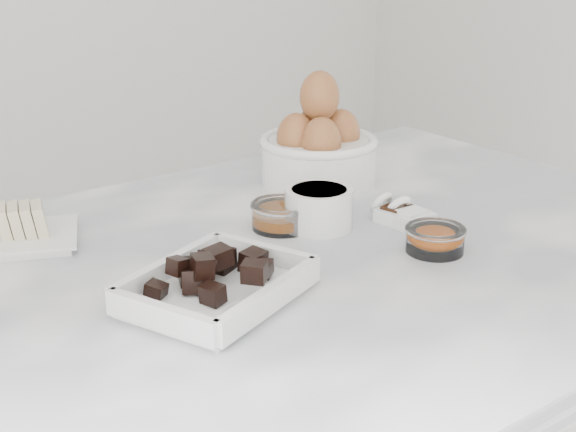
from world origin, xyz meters
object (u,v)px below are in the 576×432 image
object	(u,v)px
sugar_ramekin	(319,207)
egg_bowl	(318,148)
vanilla_spoon	(393,211)
zest_bowl	(435,238)
salt_spoon	(409,216)
butter_plate	(25,231)
honey_bowl	(282,215)
chocolate_dish	(217,282)

from	to	relation	value
sugar_ramekin	egg_bowl	distance (m)	0.20
sugar_ramekin	vanilla_spoon	size ratio (longest dim) A/B	1.30
zest_bowl	salt_spoon	xyz separation A→B (m)	(0.04, 0.09, -0.00)
butter_plate	zest_bowl	distance (m)	0.53
butter_plate	zest_bowl	world-z (taller)	butter_plate
honey_bowl	vanilla_spoon	bearing A→B (deg)	-25.59
sugar_ramekin	honey_bowl	xyz separation A→B (m)	(-0.04, 0.03, -0.01)
salt_spoon	zest_bowl	bearing A→B (deg)	-115.03
butter_plate	zest_bowl	size ratio (longest dim) A/B	2.13
sugar_ramekin	zest_bowl	distance (m)	0.17
butter_plate	honey_bowl	world-z (taller)	butter_plate
butter_plate	egg_bowl	size ratio (longest dim) A/B	0.88
sugar_ramekin	honey_bowl	size ratio (longest dim) A/B	1.09
sugar_ramekin	zest_bowl	bearing A→B (deg)	-67.58
butter_plate	salt_spoon	distance (m)	0.51
zest_bowl	egg_bowl	bearing A→B (deg)	79.06
sugar_ramekin	butter_plate	bearing A→B (deg)	152.18
egg_bowl	zest_bowl	distance (m)	0.32
salt_spoon	butter_plate	bearing A→B (deg)	151.03
chocolate_dish	vanilla_spoon	distance (m)	0.34
chocolate_dish	butter_plate	xyz separation A→B (m)	(-0.11, 0.29, -0.00)
chocolate_dish	honey_bowl	bearing A→B (deg)	35.95
butter_plate	sugar_ramekin	bearing A→B (deg)	-27.82
egg_bowl	butter_plate	bearing A→B (deg)	176.88
honey_bowl	vanilla_spoon	distance (m)	0.16
honey_bowl	salt_spoon	bearing A→B (deg)	-33.03
chocolate_dish	egg_bowl	bearing A→B (deg)	36.60
egg_bowl	honey_bowl	distance (m)	0.21
sugar_ramekin	vanilla_spoon	bearing A→B (deg)	-21.55
butter_plate	vanilla_spoon	size ratio (longest dim) A/B	2.33
zest_bowl	honey_bowl	bearing A→B (deg)	119.99
zest_bowl	vanilla_spoon	world-z (taller)	vanilla_spoon
butter_plate	salt_spoon	size ratio (longest dim) A/B	2.52
egg_bowl	zest_bowl	bearing A→B (deg)	-100.94
chocolate_dish	zest_bowl	bearing A→B (deg)	-9.00
sugar_ramekin	vanilla_spoon	world-z (taller)	sugar_ramekin
butter_plate	chocolate_dish	bearing A→B (deg)	-68.93
honey_bowl	sugar_ramekin	bearing A→B (deg)	-34.25
sugar_ramekin	zest_bowl	xyz separation A→B (m)	(0.06, -0.16, -0.01)
sugar_ramekin	vanilla_spoon	distance (m)	0.11
salt_spoon	egg_bowl	bearing A→B (deg)	85.15
chocolate_dish	vanilla_spoon	bearing A→B (deg)	11.65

